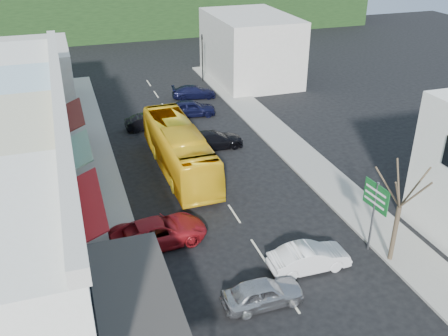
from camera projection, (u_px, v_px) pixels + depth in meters
The scene contains 18 objects.
ground at pixel (259, 251), 27.39m from camera, with size 120.00×120.00×0.00m, color black.
sidewalk_left at pixel (100, 186), 33.69m from camera, with size 3.00×52.00×0.15m, color gray.
sidewalk_right at pixel (301, 156), 37.92m from camera, with size 3.00×52.00×0.15m, color gray.
shopfront_row at pixel (5, 180), 26.27m from camera, with size 8.25×30.00×8.00m.
distant_block_left at pixel (26, 80), 45.44m from camera, with size 8.00×10.00×6.00m, color #B7B2A8.
distant_block_right at pixel (250, 48), 54.23m from camera, with size 8.00×12.00×7.00m, color #B7B2A8.
bus at pixel (179, 150), 35.36m from camera, with size 2.50×11.60×3.10m, color yellow.
car_silver at pixel (263, 292), 23.34m from camera, with size 1.80×4.40×1.40m, color #A8A8AD.
car_white at pixel (309, 258), 25.69m from camera, with size 1.80×4.40×1.40m, color silver.
car_red at pixel (159, 232), 27.73m from camera, with size 1.90×4.60×1.40m, color maroon.
car_black_near at pixel (213, 140), 39.07m from camera, with size 1.84×4.50×1.40m, color black.
car_navy_mid at pixel (191, 109), 45.26m from camera, with size 1.80×4.40×1.40m, color black.
car_black_far at pixel (148, 121), 42.56m from camera, with size 1.80×4.40×1.40m, color black.
car_navy_far at pixel (194, 91), 49.72m from camera, with size 1.84×4.50×1.40m, color black.
pedestrian_left at pixel (129, 254), 25.46m from camera, with size 0.60×0.40×1.70m, color black.
direction_sign at pixel (373, 217), 26.60m from camera, with size 0.39×1.89×4.18m, color #135E25, non-canonical shape.
street_tree at pixel (399, 207), 25.08m from camera, with size 2.61×2.61×6.71m, color #382C20, non-canonical shape.
traffic_signal at pixel (202, 58), 53.84m from camera, with size 0.77×1.13×5.13m, color black, non-canonical shape.
Camera 1 is at (-8.86, -20.56, 16.53)m, focal length 40.00 mm.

